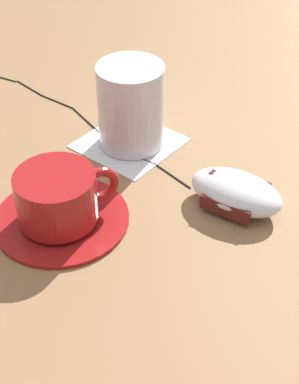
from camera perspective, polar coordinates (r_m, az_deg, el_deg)
ground_plane at (r=0.69m, az=0.21°, el=0.03°), size 3.00×3.00×0.00m
saucer at (r=0.65m, az=-8.54°, el=-2.42°), size 0.15×0.15×0.01m
coffee_cup at (r=0.63m, az=-8.83°, el=-0.43°), size 0.09×0.11×0.06m
computer_mouse at (r=0.66m, az=8.39°, el=0.01°), size 0.12×0.09×0.04m
mouse_cable at (r=0.83m, az=-8.31°, el=7.68°), size 0.46×0.08×0.00m
napkin_under_glass at (r=0.76m, az=-1.96°, el=4.82°), size 0.13×0.13×0.00m
drinking_glass at (r=0.73m, az=-1.81°, el=8.35°), size 0.08×0.08×0.11m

